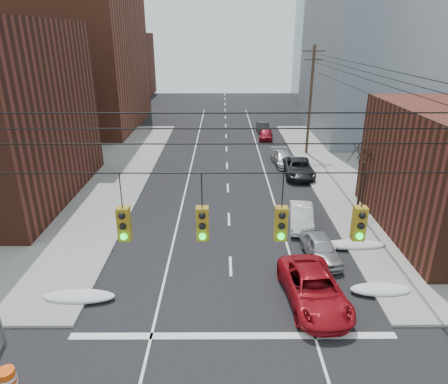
{
  "coord_description": "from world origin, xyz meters",
  "views": [
    {
      "loc": [
        -0.43,
        -7.05,
        12.08
      ],
      "look_at": [
        -0.35,
        15.61,
        3.0
      ],
      "focal_mm": 32.0,
      "sensor_mm": 36.0,
      "label": 1
    }
  ],
  "objects_px": {
    "parked_car_c": "(298,168)",
    "lot_car_b": "(63,167)",
    "parked_car_f": "(263,128)",
    "construction_barrel": "(8,382)",
    "parked_car_b": "(301,217)",
    "lot_car_a": "(36,192)",
    "red_pickup": "(314,289)",
    "parked_car_d": "(283,158)",
    "parked_car_e": "(266,134)",
    "parked_car_a": "(320,248)"
  },
  "relations": [
    {
      "from": "parked_car_c",
      "to": "lot_car_b",
      "type": "height_order",
      "value": "lot_car_b"
    },
    {
      "from": "parked_car_f",
      "to": "construction_barrel",
      "type": "relative_size",
      "value": 3.65
    },
    {
      "from": "parked_car_b",
      "to": "lot_car_a",
      "type": "distance_m",
      "value": 19.81
    },
    {
      "from": "red_pickup",
      "to": "parked_car_b",
      "type": "xyz_separation_m",
      "value": [
        0.9,
        8.15,
        -0.08
      ]
    },
    {
      "from": "parked_car_d",
      "to": "parked_car_e",
      "type": "xyz_separation_m",
      "value": [
        -0.7,
        9.81,
        0.03
      ]
    },
    {
      "from": "parked_car_d",
      "to": "parked_car_e",
      "type": "height_order",
      "value": "parked_car_e"
    },
    {
      "from": "parked_car_a",
      "to": "parked_car_e",
      "type": "distance_m",
      "value": 27.29
    },
    {
      "from": "lot_car_a",
      "to": "parked_car_b",
      "type": "bearing_deg",
      "value": -95.88
    },
    {
      "from": "parked_car_f",
      "to": "construction_barrel",
      "type": "distance_m",
      "value": 42.06
    },
    {
      "from": "red_pickup",
      "to": "parked_car_a",
      "type": "distance_m",
      "value": 4.21
    },
    {
      "from": "parked_car_e",
      "to": "lot_car_b",
      "type": "bearing_deg",
      "value": -139.44
    },
    {
      "from": "parked_car_b",
      "to": "parked_car_e",
      "type": "distance_m",
      "value": 23.15
    },
    {
      "from": "parked_car_d",
      "to": "parked_car_f",
      "type": "xyz_separation_m",
      "value": [
        -0.7,
        13.34,
        0.0
      ]
    },
    {
      "from": "parked_car_b",
      "to": "parked_car_d",
      "type": "bearing_deg",
      "value": 94.55
    },
    {
      "from": "parked_car_b",
      "to": "parked_car_c",
      "type": "height_order",
      "value": "parked_car_c"
    },
    {
      "from": "parked_car_f",
      "to": "lot_car_b",
      "type": "bearing_deg",
      "value": -143.01
    },
    {
      "from": "red_pickup",
      "to": "parked_car_c",
      "type": "xyz_separation_m",
      "value": [
        2.5,
        18.23,
        -0.02
      ]
    },
    {
      "from": "parked_car_c",
      "to": "lot_car_b",
      "type": "bearing_deg",
      "value": -178.07
    },
    {
      "from": "red_pickup",
      "to": "parked_car_e",
      "type": "bearing_deg",
      "value": 83.13
    },
    {
      "from": "lot_car_b",
      "to": "construction_barrel",
      "type": "height_order",
      "value": "lot_car_b"
    },
    {
      "from": "parked_car_c",
      "to": "parked_car_f",
      "type": "relative_size",
      "value": 1.36
    },
    {
      "from": "construction_barrel",
      "to": "parked_car_b",
      "type": "bearing_deg",
      "value": 46.08
    },
    {
      "from": "parked_car_c",
      "to": "parked_car_d",
      "type": "xyz_separation_m",
      "value": [
        -0.9,
        3.27,
        -0.1
      ]
    },
    {
      "from": "parked_car_f",
      "to": "lot_car_a",
      "type": "height_order",
      "value": "lot_car_a"
    },
    {
      "from": "parked_car_e",
      "to": "parked_car_a",
      "type": "bearing_deg",
      "value": -82.55
    },
    {
      "from": "parked_car_c",
      "to": "parked_car_e",
      "type": "height_order",
      "value": "parked_car_c"
    },
    {
      "from": "parked_car_c",
      "to": "red_pickup",
      "type": "bearing_deg",
      "value": -95.94
    },
    {
      "from": "lot_car_a",
      "to": "lot_car_b",
      "type": "relative_size",
      "value": 0.83
    },
    {
      "from": "lot_car_a",
      "to": "construction_barrel",
      "type": "height_order",
      "value": "lot_car_a"
    },
    {
      "from": "parked_car_c",
      "to": "parked_car_e",
      "type": "xyz_separation_m",
      "value": [
        -1.6,
        13.07,
        -0.07
      ]
    },
    {
      "from": "parked_car_b",
      "to": "parked_car_c",
      "type": "bearing_deg",
      "value": 88.52
    },
    {
      "from": "red_pickup",
      "to": "parked_car_b",
      "type": "height_order",
      "value": "red_pickup"
    },
    {
      "from": "parked_car_d",
      "to": "parked_car_f",
      "type": "bearing_deg",
      "value": 87.57
    },
    {
      "from": "lot_car_a",
      "to": "lot_car_b",
      "type": "bearing_deg",
      "value": 7.4
    },
    {
      "from": "red_pickup",
      "to": "lot_car_a",
      "type": "bearing_deg",
      "value": 141.32
    },
    {
      "from": "parked_car_a",
      "to": "parked_car_f",
      "type": "relative_size",
      "value": 1.0
    },
    {
      "from": "red_pickup",
      "to": "construction_barrel",
      "type": "bearing_deg",
      "value": -161.68
    },
    {
      "from": "parked_car_d",
      "to": "parked_car_c",
      "type": "bearing_deg",
      "value": -79.99
    },
    {
      "from": "red_pickup",
      "to": "parked_car_f",
      "type": "distance_m",
      "value": 34.85
    },
    {
      "from": "parked_car_c",
      "to": "parked_car_a",
      "type": "bearing_deg",
      "value": -93.18
    },
    {
      "from": "lot_car_a",
      "to": "lot_car_b",
      "type": "height_order",
      "value": "lot_car_b"
    },
    {
      "from": "parked_car_d",
      "to": "lot_car_a",
      "type": "relative_size",
      "value": 1.01
    },
    {
      "from": "parked_car_f",
      "to": "parked_car_e",
      "type": "bearing_deg",
      "value": -93.4
    },
    {
      "from": "parked_car_c",
      "to": "parked_car_d",
      "type": "height_order",
      "value": "parked_car_c"
    },
    {
      "from": "construction_barrel",
      "to": "lot_car_b",
      "type": "bearing_deg",
      "value": 105.9
    },
    {
      "from": "parked_car_a",
      "to": "construction_barrel",
      "type": "distance_m",
      "value": 16.11
    },
    {
      "from": "parked_car_c",
      "to": "lot_car_a",
      "type": "height_order",
      "value": "lot_car_a"
    },
    {
      "from": "parked_car_e",
      "to": "lot_car_a",
      "type": "xyz_separation_m",
      "value": [
        -19.39,
        -19.08,
        0.2
      ]
    },
    {
      "from": "lot_car_a",
      "to": "parked_car_d",
      "type": "bearing_deg",
      "value": -59.24
    },
    {
      "from": "parked_car_d",
      "to": "lot_car_b",
      "type": "xyz_separation_m",
      "value": [
        -20.24,
        -3.29,
        0.24
      ]
    }
  ]
}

